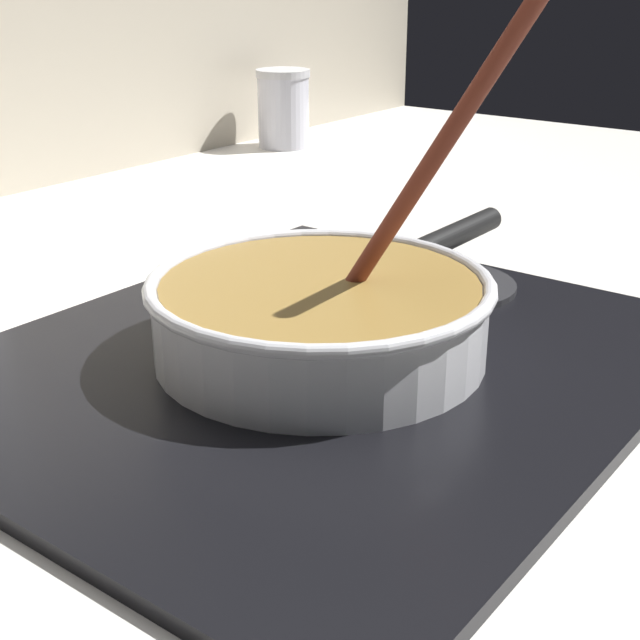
% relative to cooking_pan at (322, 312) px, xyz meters
% --- Properties ---
extents(ground, '(2.40, 1.60, 0.04)m').
position_rel_cooking_pan_xyz_m(ground, '(-0.01, -0.10, -0.07)').
color(ground, beige).
extents(hob_plate, '(0.56, 0.48, 0.01)m').
position_rel_cooking_pan_xyz_m(hob_plate, '(-0.00, 0.00, -0.04)').
color(hob_plate, black).
rests_on(hob_plate, ground).
extents(burner_ring, '(0.18, 0.18, 0.01)m').
position_rel_cooking_pan_xyz_m(burner_ring, '(-0.00, 0.00, -0.03)').
color(burner_ring, '#592D0C').
rests_on(burner_ring, hob_plate).
extents(spare_burner, '(0.13, 0.13, 0.01)m').
position_rel_cooking_pan_xyz_m(spare_burner, '(0.19, 0.00, -0.03)').
color(spare_burner, '#262628').
rests_on(spare_burner, hob_plate).
extents(cooking_pan, '(0.41, 0.28, 0.30)m').
position_rel_cooking_pan_xyz_m(cooking_pan, '(0.00, 0.00, 0.00)').
color(cooking_pan, silver).
rests_on(cooking_pan, hob_plate).
extents(condiment_jar, '(0.09, 0.09, 0.13)m').
position_rel_cooking_pan_xyz_m(condiment_jar, '(0.67, 0.59, 0.02)').
color(condiment_jar, silver).
rests_on(condiment_jar, ground).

